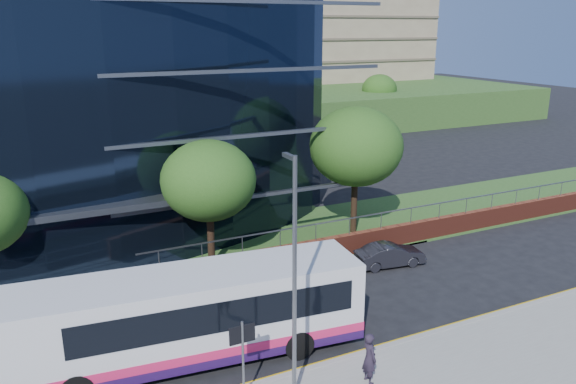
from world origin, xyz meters
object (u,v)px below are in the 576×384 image
tree_far_d (356,147)px  pedestrian (369,358)px  tree_far_c (209,181)px  tree_dist_f (379,89)px  street_sign (243,344)px  parked_car (390,255)px  tree_dist_e (268,95)px  streetlight_east (294,275)px  city_bus (196,315)px

tree_far_d → pedestrian: 15.15m
tree_far_c → tree_far_d: bearing=6.3°
tree_dist_f → pedestrian: (-31.38, -44.57, -3.15)m
tree_far_c → tree_dist_f: bearing=45.0°
street_sign → parked_car: street_sign is taller
tree_far_c → tree_dist_e: same height
streetlight_east → tree_dist_f: bearing=52.4°
tree_dist_e → pedestrian: bearing=-109.9°
tree_far_c → tree_dist_f: size_ratio=1.08×
street_sign → streetlight_east: 2.80m
tree_far_d → tree_far_c: bearing=-173.7°
tree_far_d → tree_dist_e: 31.06m
streetlight_east → street_sign: bearing=158.6°
tree_dist_f → parked_car: tree_dist_f is taller
tree_dist_e → streetlight_east: bearing=-113.1°
tree_dist_e → streetlight_east: 45.85m
street_sign → tree_far_d: 16.61m
parked_car → pedestrian: pedestrian is taller
tree_dist_e → tree_dist_f: size_ratio=1.08×
street_sign → streetlight_east: size_ratio=0.35×
tree_far_c → city_bus: size_ratio=0.52×
city_bus → parked_car: city_bus is taller
parked_car → tree_dist_f: bearing=-26.1°
tree_dist_e → tree_far_c: bearing=-118.7°
tree_far_d → city_bus: tree_far_d is taller
city_bus → tree_dist_e: bearing=68.3°
street_sign → city_bus: 3.19m
parked_car → pedestrian: bearing=148.1°
tree_far_c → tree_dist_e: bearing=61.3°
city_bus → tree_far_d: bearing=40.9°
tree_far_c → tree_dist_f: 46.67m
city_bus → parked_car: (11.23, 3.73, -1.19)m
tree_far_d → streetlight_east: size_ratio=0.93×
tree_far_d → tree_dist_e: bearing=75.1°
pedestrian → parked_car: bearing=-37.8°
streetlight_east → tree_far_c: bearing=84.9°
tree_far_c → tree_dist_e: (17.00, 31.00, 0.00)m
tree_dist_e → parked_car: size_ratio=1.83×
tree_dist_e → city_bus: size_ratio=0.52×
tree_far_c → street_sign: bearing=-103.3°
tree_far_c → pedestrian: 12.19m
tree_dist_e → city_bus: (-20.07, -38.48, -2.76)m
tree_dist_e → tree_far_d: bearing=-104.9°
tree_far_c → tree_far_d: 9.08m
tree_dist_f → city_bus: (-36.07, -40.48, -2.43)m
tree_dist_f → streetlight_east: bearing=-127.6°
street_sign → streetlight_east: streetlight_east is taller
streetlight_east → pedestrian: 4.30m
tree_dist_e → pedestrian: size_ratio=3.59×
tree_dist_e → streetlight_east: size_ratio=0.81×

